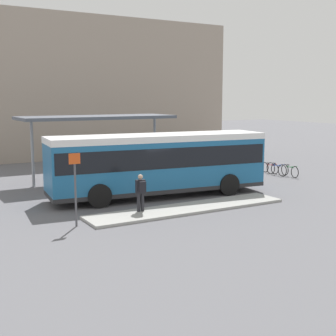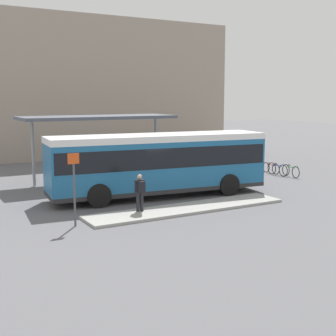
{
  "view_description": "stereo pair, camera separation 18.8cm",
  "coord_description": "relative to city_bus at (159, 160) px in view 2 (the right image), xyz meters",
  "views": [
    {
      "loc": [
        -11.0,
        -19.88,
        4.87
      ],
      "look_at": [
        0.54,
        0.0,
        1.39
      ],
      "focal_mm": 50.0,
      "sensor_mm": 36.0,
      "label": 1
    },
    {
      "loc": [
        -10.84,
        -19.97,
        4.87
      ],
      "look_at": [
        0.54,
        0.0,
        1.39
      ],
      "focal_mm": 50.0,
      "sensor_mm": 36.0,
      "label": 2
    }
  ],
  "objects": [
    {
      "name": "ground_plane",
      "position": [
        -0.01,
        0.0,
        -1.8
      ],
      "size": [
        120.0,
        120.0,
        0.0
      ],
      "primitive_type": "plane",
      "color": "#5B5B60"
    },
    {
      "name": "curb_island",
      "position": [
        -0.23,
        -3.08,
        -1.74
      ],
      "size": [
        9.3,
        1.8,
        0.12
      ],
      "color": "#9E9E99",
      "rests_on": "ground_plane"
    },
    {
      "name": "city_bus",
      "position": [
        0.0,
        0.0,
        0.0
      ],
      "size": [
        10.97,
        3.6,
        3.08
      ],
      "rotation": [
        0.0,
        0.0,
        -0.11
      ],
      "color": "#1E6093",
      "rests_on": "ground_plane"
    },
    {
      "name": "pedestrian_waiting",
      "position": [
        -2.39,
        -2.76,
        -0.78
      ],
      "size": [
        0.4,
        0.42,
        1.58
      ],
      "rotation": [
        0.0,
        0.0,
        1.48
      ],
      "color": "#232328",
      "rests_on": "curb_island"
    },
    {
      "name": "bicycle_green",
      "position": [
        9.85,
        1.03,
        -1.43
      ],
      "size": [
        0.48,
        1.72,
        0.74
      ],
      "rotation": [
        0.0,
        0.0,
        -1.71
      ],
      "color": "black",
      "rests_on": "ground_plane"
    },
    {
      "name": "bicycle_blue",
      "position": [
        9.52,
        1.86,
        -1.42
      ],
      "size": [
        0.48,
        1.79,
        0.77
      ],
      "rotation": [
        0.0,
        0.0,
        -1.57
      ],
      "color": "black",
      "rests_on": "ground_plane"
    },
    {
      "name": "bicycle_red",
      "position": [
        9.72,
        2.69,
        -1.46
      ],
      "size": [
        0.48,
        1.57,
        0.68
      ],
      "rotation": [
        0.0,
        0.0,
        -1.54
      ],
      "color": "black",
      "rests_on": "ground_plane"
    },
    {
      "name": "station_shelter",
      "position": [
        -0.9,
        5.73,
        1.85
      ],
      "size": [
        8.93,
        3.14,
        3.81
      ],
      "color": "#4C515B",
      "rests_on": "ground_plane"
    },
    {
      "name": "platform_sign",
      "position": [
        -5.35,
        -3.18,
        -0.24
      ],
      "size": [
        0.44,
        0.08,
        2.8
      ],
      "color": "#4C4C51",
      "rests_on": "ground_plane"
    },
    {
      "name": "station_building",
      "position": [
        4.28,
        23.44,
        3.86
      ],
      "size": [
        22.25,
        15.76,
        11.32
      ],
      "color": "gray",
      "rests_on": "ground_plane"
    }
  ]
}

